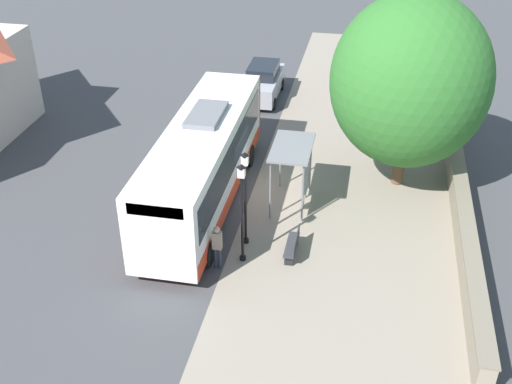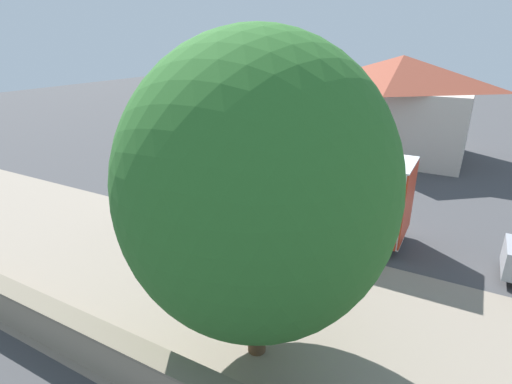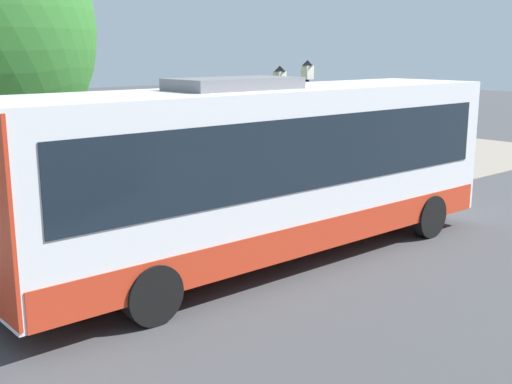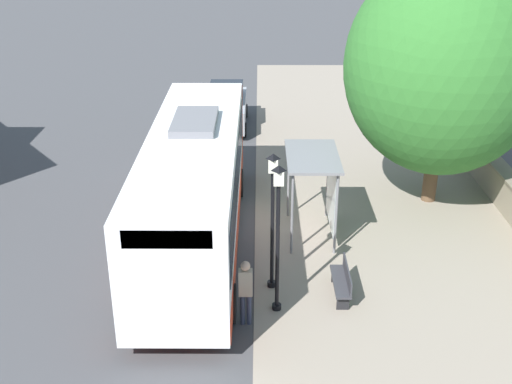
% 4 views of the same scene
% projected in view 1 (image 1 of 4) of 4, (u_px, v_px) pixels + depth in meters
% --- Properties ---
extents(ground_plane, '(120.00, 120.00, 0.00)m').
position_uv_depth(ground_plane, '(253.00, 189.00, 27.83)').
color(ground_plane, '#424244').
rests_on(ground_plane, ground).
extents(sidewalk_plaza, '(9.00, 44.00, 0.02)m').
position_uv_depth(sidewalk_plaza, '(358.00, 199.00, 27.09)').
color(sidewalk_plaza, gray).
rests_on(sidewalk_plaza, ground).
extents(stone_wall, '(0.60, 20.00, 1.25)m').
position_uv_depth(stone_wall, '(459.00, 196.00, 26.11)').
color(stone_wall, gray).
rests_on(stone_wall, ground).
extents(bus, '(2.69, 11.36, 3.77)m').
position_uv_depth(bus, '(203.00, 162.00, 25.86)').
color(bus, white).
rests_on(bus, ground).
extents(bus_shelter, '(1.59, 2.81, 2.68)m').
position_uv_depth(bus_shelter, '(296.00, 158.00, 25.66)').
color(bus_shelter, slate).
rests_on(bus_shelter, ground).
extents(pedestrian, '(0.34, 0.24, 1.79)m').
position_uv_depth(pedestrian, '(217.00, 244.00, 22.61)').
color(pedestrian, '#2D3347').
rests_on(pedestrian, ground).
extents(bench, '(0.40, 1.63, 0.88)m').
position_uv_depth(bench, '(293.00, 245.00, 23.55)').
color(bench, '#333338').
rests_on(bench, ground).
extents(street_lamp_near, '(0.28, 0.28, 4.03)m').
position_uv_depth(street_lamp_near, '(242.00, 205.00, 22.29)').
color(street_lamp_near, black).
rests_on(street_lamp_near, ground).
extents(street_lamp_far, '(0.28, 0.28, 3.91)m').
position_uv_depth(street_lamp_far, '(245.00, 191.00, 23.24)').
color(street_lamp_far, black).
rests_on(street_lamp_far, ground).
extents(shade_tree, '(6.48, 6.48, 8.33)m').
position_uv_depth(shade_tree, '(410.00, 81.00, 25.74)').
color(shade_tree, brown).
rests_on(shade_tree, ground).
extents(parked_car_behind_bus, '(1.91, 4.39, 1.93)m').
position_uv_depth(parked_car_behind_bus, '(263.00, 82.00, 35.75)').
color(parked_car_behind_bus, '#9EA0A8').
rests_on(parked_car_behind_bus, ground).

